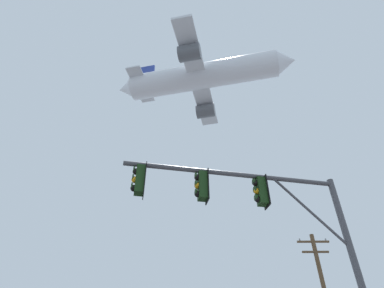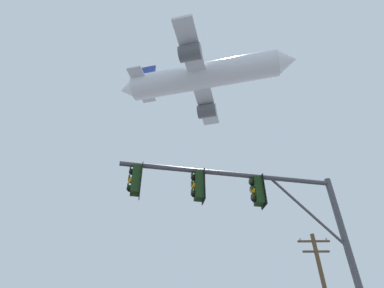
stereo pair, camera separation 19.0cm
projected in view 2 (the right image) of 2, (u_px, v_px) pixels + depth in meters
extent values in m
cylinder|color=#4C4C51|center=(357.00, 282.00, 8.54)|extent=(0.20, 0.20, 6.42)
cylinder|color=#4C4C51|center=(229.00, 174.00, 9.88)|extent=(6.71, 1.48, 0.15)
cylinder|color=#4C4C51|center=(307.00, 211.00, 9.60)|extent=(2.08, 0.49, 2.15)
cube|color=#193814|center=(136.00, 180.00, 9.15)|extent=(0.32, 0.36, 0.90)
cylinder|color=#193814|center=(138.00, 166.00, 9.46)|extent=(0.05, 0.05, 0.12)
cube|color=black|center=(141.00, 181.00, 9.17)|extent=(0.11, 0.46, 1.04)
sphere|color=black|center=(132.00, 172.00, 9.29)|extent=(0.20, 0.20, 0.20)
cylinder|color=#193814|center=(130.00, 170.00, 9.32)|extent=(0.08, 0.21, 0.21)
sphere|color=orange|center=(131.00, 180.00, 9.13)|extent=(0.20, 0.20, 0.20)
cylinder|color=#193814|center=(129.00, 178.00, 9.15)|extent=(0.08, 0.21, 0.21)
sphere|color=black|center=(130.00, 189.00, 8.96)|extent=(0.20, 0.20, 0.20)
cylinder|color=#193814|center=(128.00, 186.00, 8.99)|extent=(0.08, 0.21, 0.21)
cube|color=#193814|center=(199.00, 186.00, 9.42)|extent=(0.32, 0.36, 0.90)
cylinder|color=#193814|center=(199.00, 171.00, 9.73)|extent=(0.05, 0.05, 0.12)
cube|color=black|center=(203.00, 186.00, 9.44)|extent=(0.11, 0.46, 1.04)
sphere|color=black|center=(194.00, 178.00, 9.56)|extent=(0.20, 0.20, 0.20)
cylinder|color=#193814|center=(192.00, 176.00, 9.59)|extent=(0.08, 0.21, 0.21)
sphere|color=orange|center=(194.00, 186.00, 9.40)|extent=(0.20, 0.20, 0.20)
cylinder|color=#193814|center=(192.00, 184.00, 9.42)|extent=(0.08, 0.21, 0.21)
sphere|color=black|center=(194.00, 194.00, 9.23)|extent=(0.20, 0.20, 0.20)
cylinder|color=#193814|center=(192.00, 192.00, 9.26)|extent=(0.08, 0.21, 0.21)
cube|color=#193814|center=(258.00, 191.00, 9.69)|extent=(0.32, 0.36, 0.90)
cylinder|color=#193814|center=(256.00, 177.00, 10.00)|extent=(0.05, 0.05, 0.12)
cube|color=black|center=(262.00, 192.00, 9.71)|extent=(0.11, 0.46, 1.04)
sphere|color=black|center=(252.00, 183.00, 9.83)|extent=(0.20, 0.20, 0.20)
cylinder|color=#193814|center=(250.00, 181.00, 9.86)|extent=(0.08, 0.21, 0.21)
sphere|color=orange|center=(254.00, 191.00, 9.67)|extent=(0.20, 0.20, 0.20)
cylinder|color=#193814|center=(251.00, 189.00, 9.69)|extent=(0.08, 0.21, 0.21)
sphere|color=black|center=(255.00, 199.00, 9.50)|extent=(0.20, 0.20, 0.20)
cylinder|color=#193814|center=(252.00, 197.00, 9.53)|extent=(0.08, 0.21, 0.21)
cube|color=brown|center=(314.00, 241.00, 21.53)|extent=(2.20, 0.12, 0.12)
cube|color=brown|center=(316.00, 252.00, 21.11)|extent=(1.80, 0.12, 0.12)
cylinder|color=gray|center=(300.00, 240.00, 21.61)|extent=(0.10, 0.10, 0.18)
cylinder|color=gray|center=(326.00, 239.00, 21.59)|extent=(0.10, 0.10, 0.18)
cylinder|color=white|center=(203.00, 76.00, 53.04)|extent=(25.20, 9.59, 4.41)
cone|color=white|center=(287.00, 61.00, 50.50)|extent=(3.86, 4.74, 4.19)
cone|color=white|center=(128.00, 89.00, 55.54)|extent=(3.49, 4.25, 3.75)
cube|color=silver|center=(199.00, 79.00, 52.77)|extent=(7.95, 23.56, 0.50)
cylinder|color=#595B60|center=(207.00, 111.00, 57.10)|extent=(3.76, 3.13, 2.48)
cylinder|color=#595B60|center=(190.00, 53.00, 46.85)|extent=(3.76, 3.13, 2.48)
cube|color=navy|center=(145.00, 77.00, 56.50)|extent=(3.84, 1.14, 5.24)
cube|color=silver|center=(142.00, 85.00, 55.31)|extent=(4.19, 8.61, 0.28)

